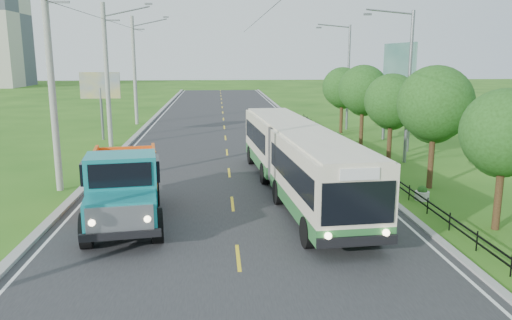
{
  "coord_description": "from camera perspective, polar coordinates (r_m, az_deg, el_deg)",
  "views": [
    {
      "loc": [
        -0.59,
        -15.14,
        6.43
      ],
      "look_at": [
        1.07,
        6.37,
        1.9
      ],
      "focal_mm": 35.0,
      "sensor_mm": 36.0,
      "label": 1
    }
  ],
  "objects": [
    {
      "name": "streetlight_far",
      "position": [
        44.61,
        10.31,
        9.71
      ],
      "size": [
        3.02,
        0.2,
        9.07
      ],
      "color": "slate",
      "rests_on": "ground"
    },
    {
      "name": "tree_fourth",
      "position": [
        31.22,
        15.24,
        6.22
      ],
      "size": [
        3.24,
        3.31,
        5.4
      ],
      "color": "#382314",
      "rests_on": "ground"
    },
    {
      "name": "railing_right",
      "position": [
        30.99,
        11.76,
        0.2
      ],
      "size": [
        0.04,
        40.0,
        0.6
      ],
      "primitive_type": "cube",
      "color": "black",
      "rests_on": "ground"
    },
    {
      "name": "billboard_left",
      "position": [
        40.22,
        -17.37,
        7.68
      ],
      "size": [
        3.0,
        0.2,
        5.2
      ],
      "color": "slate",
      "rests_on": "ground"
    },
    {
      "name": "billboard_right",
      "position": [
        37.45,
        15.95,
        9.75
      ],
      "size": [
        0.24,
        6.0,
        7.3
      ],
      "color": "slate",
      "rests_on": "ground"
    },
    {
      "name": "bus",
      "position": [
        23.34,
        4.72,
        0.61
      ],
      "size": [
        3.85,
        16.47,
        3.15
      ],
      "rotation": [
        0.0,
        0.0,
        0.08
      ],
      "color": "#2B6C32",
      "rests_on": "ground"
    },
    {
      "name": "pole_mid",
      "position": [
        36.97,
        -16.62,
        9.3
      ],
      "size": [
        3.51,
        0.32,
        10.0
      ],
      "color": "gray",
      "rests_on": "ground"
    },
    {
      "name": "dump_truck",
      "position": [
        19.9,
        -14.92,
        -2.43
      ],
      "size": [
        3.56,
        7.25,
        2.92
      ],
      "rotation": [
        0.0,
        0.0,
        0.14
      ],
      "color": "teal",
      "rests_on": "ground"
    },
    {
      "name": "tree_third",
      "position": [
        25.64,
        19.75,
        5.7
      ],
      "size": [
        3.6,
        3.62,
        6.0
      ],
      "color": "#382314",
      "rests_on": "ground"
    },
    {
      "name": "pole_near",
      "position": [
        25.37,
        -22.24,
        7.97
      ],
      "size": [
        3.51,
        0.32,
        10.0
      ],
      "color": "gray",
      "rests_on": "ground"
    },
    {
      "name": "road",
      "position": [
        35.73,
        -3.4,
        1.49
      ],
      "size": [
        14.0,
        120.0,
        0.02
      ],
      "primitive_type": "cube",
      "color": "#28282B",
      "rests_on": "ground"
    },
    {
      "name": "tree_second",
      "position": [
        20.4,
        26.46,
        2.41
      ],
      "size": [
        3.18,
        3.26,
        5.3
      ],
      "color": "#382314",
      "rests_on": "ground"
    },
    {
      "name": "ground",
      "position": [
        16.46,
        -2.05,
        -11.14
      ],
      "size": [
        240.0,
        240.0,
        0.0
      ],
      "primitive_type": "plane",
      "color": "#255915",
      "rests_on": "ground"
    },
    {
      "name": "curb_left",
      "position": [
        36.32,
        -14.84,
        1.38
      ],
      "size": [
        0.4,
        120.0,
        0.15
      ],
      "primitive_type": "cube",
      "color": "#9E9E99",
      "rests_on": "ground"
    },
    {
      "name": "centre_dash",
      "position": [
        16.45,
        -2.05,
        -11.07
      ],
      "size": [
        0.12,
        2.2,
        0.0
      ],
      "primitive_type": "cube",
      "color": "yellow",
      "rests_on": "road"
    },
    {
      "name": "planter_mid",
      "position": [
        31.17,
        12.82,
        0.19
      ],
      "size": [
        0.64,
        0.64,
        0.67
      ],
      "color": "silver",
      "rests_on": "ground"
    },
    {
      "name": "tree_fifth",
      "position": [
        36.89,
        12.15,
        7.59
      ],
      "size": [
        3.48,
        3.52,
        5.8
      ],
      "color": "#382314",
      "rests_on": "ground"
    },
    {
      "name": "edge_line_left",
      "position": [
        36.23,
        -13.98,
        1.32
      ],
      "size": [
        0.12,
        120.0,
        0.0
      ],
      "primitive_type": "cube",
      "color": "silver",
      "rests_on": "road"
    },
    {
      "name": "edge_line_right",
      "position": [
        36.45,
        7.11,
        1.64
      ],
      "size": [
        0.12,
        120.0,
        0.0
      ],
      "primitive_type": "cube",
      "color": "silver",
      "rests_on": "road"
    },
    {
      "name": "curb_right",
      "position": [
        36.55,
        7.88,
        1.69
      ],
      "size": [
        0.3,
        120.0,
        0.1
      ],
      "primitive_type": "cube",
      "color": "#9E9E99",
      "rests_on": "ground"
    },
    {
      "name": "pole_far",
      "position": [
        48.77,
        -13.68,
        9.96
      ],
      "size": [
        3.51,
        0.32,
        10.0
      ],
      "color": "gray",
      "rests_on": "ground"
    },
    {
      "name": "streetlight_mid",
      "position": [
        31.27,
        16.83,
        8.56
      ],
      "size": [
        3.02,
        0.2,
        9.07
      ],
      "color": "slate",
      "rests_on": "ground"
    },
    {
      "name": "planter_near",
      "position": [
        23.86,
        18.45,
        -3.69
      ],
      "size": [
        0.64,
        0.64,
        0.67
      ],
      "color": "silver",
      "rests_on": "ground"
    },
    {
      "name": "planter_far",
      "position": [
        38.75,
        9.36,
        2.58
      ],
      "size": [
        0.64,
        0.64,
        0.67
      ],
      "color": "silver",
      "rests_on": "ground"
    },
    {
      "name": "tree_back",
      "position": [
        42.67,
        9.85,
        7.96
      ],
      "size": [
        3.3,
        3.36,
        5.5
      ],
      "color": "#382314",
      "rests_on": "ground"
    }
  ]
}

